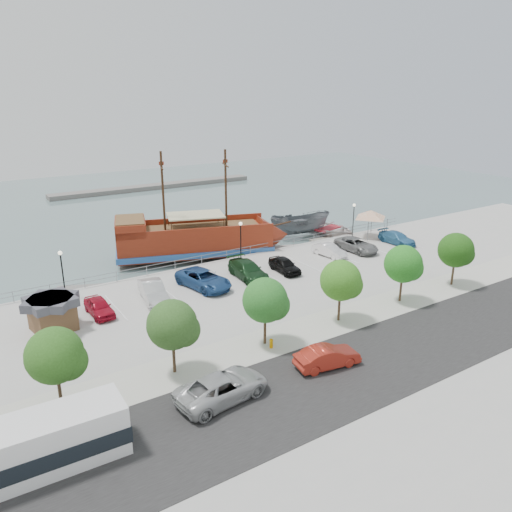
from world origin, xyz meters
TOP-DOWN VIEW (x-y plane):
  - ground at (0.00, 0.00)m, footprint 160.00×160.00m
  - land_slab at (0.00, -21.00)m, footprint 100.00×58.00m
  - street at (0.00, -16.00)m, footprint 100.00×8.00m
  - sidewalk at (0.00, -10.00)m, footprint 100.00×4.00m
  - seawall_railing at (0.00, 7.80)m, footprint 50.00×0.06m
  - far_shore at (10.00, 55.00)m, footprint 40.00×3.00m
  - pirate_ship at (-0.95, 12.35)m, footprint 20.46×11.34m
  - patrol_boat at (12.77, 12.84)m, footprint 8.43×5.58m
  - speedboat at (16.25, 11.19)m, footprint 6.84×8.58m
  - dock_west at (-15.07, 9.20)m, footprint 6.75×4.32m
  - dock_mid at (7.52, 9.20)m, footprint 8.09×4.81m
  - dock_east at (15.82, 9.20)m, footprint 7.02×2.51m
  - shed at (-20.20, 0.59)m, footprint 3.68×3.68m
  - canopy_tent at (18.05, 5.69)m, footprint 5.15×5.15m
  - street_van at (-13.85, -14.24)m, footprint 6.01×3.28m
  - street_sedan at (-6.29, -14.80)m, footprint 4.61×2.23m
  - shuttle_bus at (-23.65, -14.50)m, footprint 7.78×2.93m
  - fire_hydrant at (-8.00, -10.80)m, footprint 0.26×0.26m
  - lamp_post_left at (-18.00, 6.50)m, footprint 0.36×0.36m
  - lamp_post_mid at (0.00, 6.50)m, footprint 0.36×0.36m
  - lamp_post_right at (16.00, 6.50)m, footprint 0.36×0.36m
  - tree_a at (-21.85, -10.07)m, footprint 3.30×3.20m
  - tree_b at (-14.85, -10.07)m, footprint 3.30×3.20m
  - tree_c at (-7.85, -10.07)m, footprint 3.30×3.20m
  - tree_d at (-0.85, -10.07)m, footprint 3.30×3.20m
  - tree_e at (6.15, -10.07)m, footprint 3.30×3.20m
  - tree_f at (13.15, -10.07)m, footprint 3.30×3.20m
  - parked_car_a at (-16.52, 1.32)m, footprint 1.77×4.10m
  - parked_car_b at (-11.75, 1.74)m, footprint 2.49×5.20m
  - parked_car_c at (-6.76, 1.95)m, footprint 3.87×6.35m
  - parked_car_d at (-2.05, 1.82)m, footprint 2.69×5.75m
  - parked_car_e at (1.93, 1.27)m, footprint 2.01×4.37m
  - parked_car_f at (8.94, 2.60)m, footprint 1.93×4.23m
  - parked_car_g at (12.69, 2.36)m, footprint 2.71×5.44m
  - parked_car_h at (18.71, 1.84)m, footprint 2.09×4.87m

SIDE VIEW (x-z plane):
  - ground at x=0.00m, z-range -1.00..-1.00m
  - dock_west at x=-15.07m, z-range -1.00..-0.63m
  - dock_east at x=15.82m, z-range -1.00..-0.61m
  - dock_mid at x=7.52m, z-range -1.00..-0.55m
  - land_slab at x=0.00m, z-range -1.20..0.00m
  - far_shore at x=10.00m, z-range -1.00..-0.20m
  - speedboat at x=16.25m, z-range -1.00..0.59m
  - street at x=0.00m, z-range -0.01..0.03m
  - sidewalk at x=0.00m, z-range -0.01..0.04m
  - fire_hydrant at x=-8.00m, z-range 0.03..0.79m
  - seawall_railing at x=0.00m, z-range 0.03..1.03m
  - patrol_boat at x=12.77m, z-range -1.00..2.05m
  - parked_car_f at x=8.94m, z-range 0.00..1.35m
  - parked_car_a at x=-16.52m, z-range 0.00..1.38m
  - parked_car_h at x=18.71m, z-range 0.00..1.40m
  - parked_car_e at x=1.93m, z-range 0.00..1.45m
  - street_sedan at x=-6.29m, z-range 0.00..1.46m
  - parked_car_g at x=12.69m, z-range 0.00..1.48m
  - street_van at x=-13.85m, z-range 0.00..1.60m
  - parked_car_d at x=-2.05m, z-range 0.00..1.62m
  - parked_car_b at x=-11.75m, z-range 0.00..1.64m
  - parked_car_c at x=-6.76m, z-range 0.00..1.65m
  - pirate_ship at x=-0.95m, z-range -5.22..7.47m
  - shuttle_bus at x=-23.65m, z-range -0.04..2.67m
  - shed at x=-20.20m, z-range 0.09..2.70m
  - lamp_post_left at x=-18.00m, z-range 0.80..5.08m
  - lamp_post_mid at x=0.00m, z-range 0.80..5.08m
  - lamp_post_right at x=16.00m, z-range 0.80..5.08m
  - tree_a at x=-21.85m, z-range 0.80..5.80m
  - tree_b at x=-14.85m, z-range 0.80..5.80m
  - tree_c at x=-7.85m, z-range 0.80..5.80m
  - tree_d at x=-0.85m, z-range 0.80..5.80m
  - tree_e at x=6.15m, z-range 0.80..5.80m
  - tree_f at x=13.15m, z-range 0.80..5.80m
  - canopy_tent at x=18.05m, z-range 1.44..5.34m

